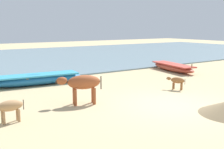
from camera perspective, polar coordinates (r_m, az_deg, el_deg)
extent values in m
plane|color=tan|center=(10.17, 11.78, -6.20)|extent=(80.00, 80.00, 0.00)
cube|color=slate|center=(25.05, -17.33, 3.14)|extent=(60.00, 20.00, 0.08)
ellipsoid|color=#1E669E|center=(13.79, -15.71, -1.06)|extent=(4.90, 1.47, 0.51)
cube|color=#3399BF|center=(13.75, -15.75, -0.17)|extent=(4.32, 1.40, 0.07)
cube|color=olive|center=(13.69, -17.21, -0.61)|extent=(0.20, 0.89, 0.04)
ellipsoid|color=#B74733|center=(17.82, 12.33, 1.41)|extent=(1.56, 3.90, 0.46)
cube|color=#CC3F33|center=(17.79, 12.35, 2.03)|extent=(1.47, 3.45, 0.07)
cube|color=olive|center=(17.57, 12.89, 1.69)|extent=(0.81, 0.25, 0.04)
cylinder|color=olive|center=(16.42, 15.99, 1.71)|extent=(0.06, 0.06, 0.20)
ellipsoid|color=#9E4C28|center=(10.00, -5.73, -1.55)|extent=(1.27, 0.83, 0.51)
ellipsoid|color=#9E4C28|center=(9.89, -10.21, -1.28)|extent=(0.44, 0.35, 0.28)
sphere|color=#2D2119|center=(9.89, -11.19, -1.51)|extent=(0.14, 0.14, 0.11)
cylinder|color=#9E4C28|center=(9.94, -7.52, -4.69)|extent=(0.12, 0.12, 0.59)
cylinder|color=#9E4C28|center=(10.19, -7.71, -4.33)|extent=(0.12, 0.12, 0.59)
cylinder|color=#9E4C28|center=(10.05, -3.63, -4.46)|extent=(0.12, 0.12, 0.59)
cylinder|color=#9E4C28|center=(10.30, -3.92, -4.12)|extent=(0.12, 0.12, 0.59)
cylinder|color=#2D2119|center=(10.13, -2.26, -1.68)|extent=(0.04, 0.04, 0.48)
ellipsoid|color=brown|center=(12.63, 13.26, -1.16)|extent=(0.49, 0.66, 0.27)
ellipsoid|color=brown|center=(12.74, 11.52, -0.79)|extent=(0.20, 0.23, 0.15)
sphere|color=#2D2119|center=(12.77, 11.14, -0.83)|extent=(0.07, 0.07, 0.06)
cylinder|color=brown|center=(12.67, 12.35, -2.32)|extent=(0.06, 0.06, 0.31)
cylinder|color=brown|center=(12.79, 12.54, -2.21)|extent=(0.06, 0.06, 0.31)
cylinder|color=brown|center=(12.56, 13.89, -2.49)|extent=(0.06, 0.06, 0.31)
cylinder|color=brown|center=(12.69, 14.07, -2.37)|extent=(0.06, 0.06, 0.31)
cylinder|color=#2D2119|center=(12.54, 14.66, -1.42)|extent=(0.02, 0.02, 0.25)
ellipsoid|color=tan|center=(8.63, -20.08, -6.00)|extent=(0.76, 0.34, 0.32)
cylinder|color=tan|center=(8.60, -21.18, -8.38)|extent=(0.07, 0.07, 0.37)
cylinder|color=tan|center=(8.74, -21.47, -8.09)|extent=(0.07, 0.07, 0.37)
cylinder|color=tan|center=(8.71, -18.43, -7.98)|extent=(0.07, 0.07, 0.37)
cylinder|color=tan|center=(8.86, -18.77, -7.70)|extent=(0.07, 0.07, 0.37)
cylinder|color=#2D2119|center=(8.76, -17.62, -5.87)|extent=(0.02, 0.02, 0.30)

